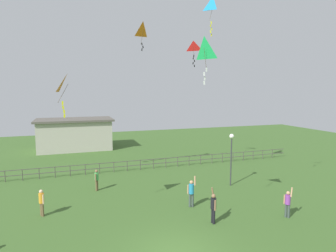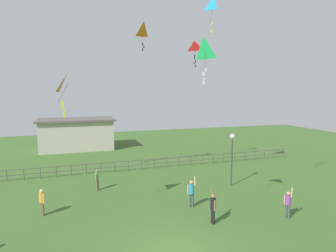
{
  "view_description": "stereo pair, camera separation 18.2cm",
  "coord_description": "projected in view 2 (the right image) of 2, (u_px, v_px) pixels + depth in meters",
  "views": [
    {
      "loc": [
        -4.22,
        -11.23,
        7.24
      ],
      "look_at": [
        1.39,
        5.12,
        5.14
      ],
      "focal_mm": 30.5,
      "sensor_mm": 36.0,
      "label": 1
    },
    {
      "loc": [
        -4.04,
        -11.29,
        7.24
      ],
      "look_at": [
        1.39,
        5.12,
        5.14
      ],
      "focal_mm": 30.5,
      "sensor_mm": 36.0,
      "label": 2
    }
  ],
  "objects": [
    {
      "name": "kite_3",
      "position": [
        194.0,
        47.0,
        25.25
      ],
      "size": [
        1.06,
        0.98,
        2.25
      ],
      "color": "red"
    },
    {
      "name": "person_0",
      "position": [
        42.0,
        200.0,
        16.63
      ],
      "size": [
        0.3,
        0.42,
        1.6
      ],
      "color": "brown",
      "rests_on": "ground_plane"
    },
    {
      "name": "waterfront_railing",
      "position": [
        120.0,
        165.0,
        25.81
      ],
      "size": [
        36.02,
        0.06,
        0.95
      ],
      "color": "#4C4742",
      "rests_on": "ground_plane"
    },
    {
      "name": "lamppost",
      "position": [
        232.0,
        148.0,
        21.68
      ],
      "size": [
        0.36,
        0.36,
        4.04
      ],
      "color": "#38383D",
      "rests_on": "ground_plane"
    },
    {
      "name": "pavilion_building",
      "position": [
        77.0,
        134.0,
        35.86
      ],
      "size": [
        9.22,
        5.29,
        3.85
      ],
      "color": "#B7B2A3",
      "rests_on": "ground_plane"
    },
    {
      "name": "kite_4",
      "position": [
        203.0,
        49.0,
        14.03
      ],
      "size": [
        0.73,
        0.89,
        2.36
      ],
      "color": "#1EB759"
    },
    {
      "name": "kite_2",
      "position": [
        214.0,
        7.0,
        21.24
      ],
      "size": [
        1.12,
        1.15,
        2.87
      ],
      "color": "#198CD1"
    },
    {
      "name": "person_1",
      "position": [
        191.0,
        191.0,
        17.86
      ],
      "size": [
        0.51,
        0.38,
        2.01
      ],
      "color": "#3F4C47",
      "rests_on": "ground_plane"
    },
    {
      "name": "person_2",
      "position": [
        288.0,
        203.0,
        16.29
      ],
      "size": [
        0.32,
        0.49,
        1.84
      ],
      "color": "#3F4C47",
      "rests_on": "ground_plane"
    },
    {
      "name": "person_3",
      "position": [
        97.0,
        178.0,
        20.92
      ],
      "size": [
        0.29,
        0.43,
        1.56
      ],
      "color": "brown",
      "rests_on": "ground_plane"
    },
    {
      "name": "kite_1",
      "position": [
        68.0,
        85.0,
        14.63
      ],
      "size": [
        0.86,
        0.83,
        2.24
      ],
      "color": "orange"
    },
    {
      "name": "person_4",
      "position": [
        213.0,
        206.0,
        15.61
      ],
      "size": [
        0.31,
        0.51,
        1.97
      ],
      "color": "black",
      "rests_on": "ground_plane"
    },
    {
      "name": "kite_5",
      "position": [
        144.0,
        30.0,
        22.18
      ],
      "size": [
        0.82,
        0.87,
        2.18
      ],
      "color": "orange"
    }
  ]
}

